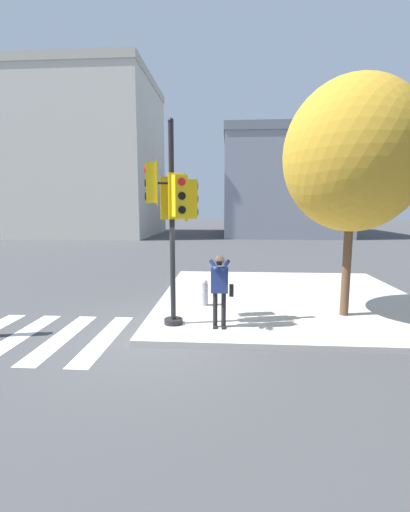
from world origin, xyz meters
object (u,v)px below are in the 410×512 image
object	(u,v)px
traffic_signal_pole	(173,207)
fire_hydrant	(205,293)
street_tree	(353,156)
person_photographer	(220,284)

from	to	relation	value
traffic_signal_pole	fire_hydrant	bearing A→B (deg)	68.45
traffic_signal_pole	street_tree	distance (m)	4.67
person_photographer	fire_hydrant	distance (m)	1.98
traffic_signal_pole	street_tree	bearing A→B (deg)	12.62
person_photographer	fire_hydrant	world-z (taller)	person_photographer
street_tree	traffic_signal_pole	bearing A→B (deg)	-167.38
person_photographer	fire_hydrant	bearing A→B (deg)	105.23
street_tree	fire_hydrant	distance (m)	5.31
person_photographer	traffic_signal_pole	bearing A→B (deg)	171.00
traffic_signal_pole	street_tree	size ratio (longest dim) A/B	0.81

